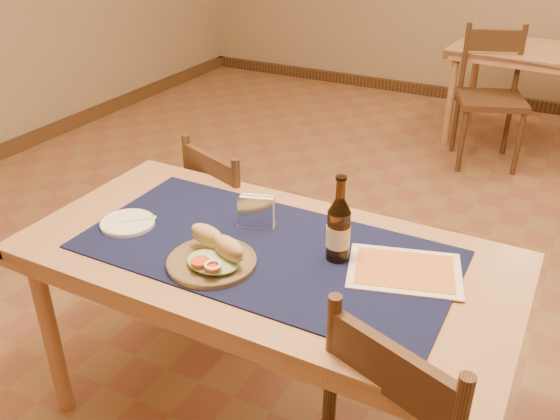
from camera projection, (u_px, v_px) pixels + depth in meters
The scene contains 12 objects.
room at pixel (367, 3), 2.22m from camera, with size 6.04×7.04×2.84m.
main_table at pixel (266, 271), 1.95m from camera, with size 1.60×0.80×0.75m.
placemat at pixel (266, 249), 1.91m from camera, with size 1.20×0.60×0.01m, color #0F1439.
baseboard at pixel (347, 294), 2.87m from camera, with size 6.00×7.00×0.10m.
chair_main_far at pixel (240, 225), 2.66m from camera, with size 0.52×0.52×0.87m.
chair_back_near at pixel (491, 95), 4.19m from camera, with size 0.57×0.57×0.96m.
sandwich_plate at pixel (213, 257), 1.81m from camera, with size 0.28×0.28×0.11m.
side_plate at pixel (128, 223), 2.04m from camera, with size 0.19×0.19×0.02m.
fork at pixel (142, 219), 2.05m from camera, with size 0.09×0.09×0.00m.
beer_bottle at pixel (338, 229), 1.81m from camera, with size 0.08×0.08×0.28m.
napkin_holder at pixel (256, 212), 2.01m from camera, with size 0.14×0.09×0.12m.
menu_card at pixel (405, 270), 1.79m from camera, with size 0.40×0.33×0.01m.
Camera 1 is at (0.80, -2.21, 1.77)m, focal length 38.00 mm.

